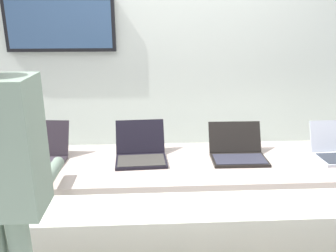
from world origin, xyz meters
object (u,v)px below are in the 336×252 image
object	(u,v)px
laptop_station_3	(237,151)
laptop_station_1	(38,154)
workbench	(175,168)
laptop_station_2	(141,151)

from	to	relation	value
laptop_station_3	laptop_station_1	bearing A→B (deg)	179.75
workbench	laptop_station_3	size ratio (longest dim) A/B	9.88
laptop_station_2	laptop_station_3	world-z (taller)	laptop_station_2
workbench	laptop_station_1	distance (m)	0.93
laptop_station_3	laptop_station_2	bearing A→B (deg)	178.43
workbench	laptop_station_1	xyz separation A→B (m)	(-0.92, 0.05, 0.10)
laptop_station_1	laptop_station_3	size ratio (longest dim) A/B	1.06
laptop_station_1	laptop_station_2	bearing A→B (deg)	1.01
workbench	laptop_station_2	size ratio (longest dim) A/B	9.96
workbench	laptop_station_2	world-z (taller)	laptop_station_2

